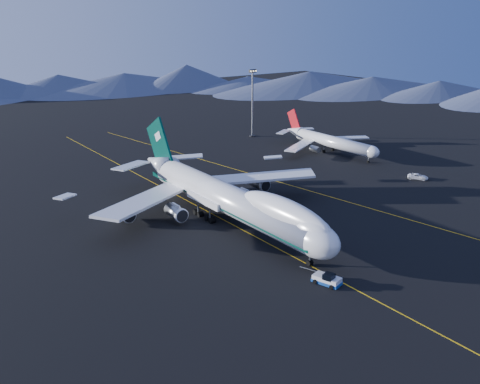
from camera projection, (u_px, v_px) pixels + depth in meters
ground at (229, 223)px, 119.98m from camera, size 500.00×500.00×0.00m
taxiway_line_main at (229, 223)px, 119.98m from camera, size 0.25×220.00×0.01m
taxiway_line_side at (300, 188)px, 144.29m from camera, size 28.08×198.09×0.01m
boeing_747 at (229, 198)px, 118.18m from camera, size 59.62×72.43×19.37m
pushback_tug at (327, 280)px, 92.56m from camera, size 3.87×5.46×2.16m
second_jet at (330, 141)px, 181.22m from camera, size 38.41×43.39×12.35m
service_van at (418, 177)px, 151.73m from camera, size 5.21×6.22×1.58m
floodlight_mast at (252, 103)px, 202.01m from camera, size 3.13×2.35×25.31m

